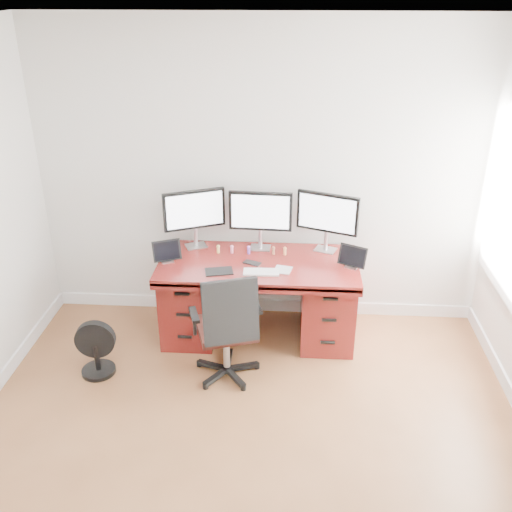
# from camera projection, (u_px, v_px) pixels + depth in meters

# --- Properties ---
(ground) EXTENTS (4.50, 4.50, 0.00)m
(ground) POSITION_uv_depth(u_px,v_px,m) (240.00, 497.00, 3.57)
(ground) COLOR brown
(ground) RESTS_ON ground
(back_wall) EXTENTS (4.00, 0.10, 2.70)m
(back_wall) POSITION_uv_depth(u_px,v_px,m) (262.00, 178.00, 5.00)
(back_wall) COLOR silver
(back_wall) RESTS_ON ground
(desk) EXTENTS (1.70, 0.80, 0.75)m
(desk) POSITION_uv_depth(u_px,v_px,m) (259.00, 295.00, 5.04)
(desk) COLOR #591411
(desk) RESTS_ON ground
(office_chair) EXTENTS (0.64, 0.64, 0.96)m
(office_chair) POSITION_uv_depth(u_px,v_px,m) (227.00, 344.00, 4.51)
(office_chair) COLOR black
(office_chair) RESTS_ON ground
(floor_fan) EXTENTS (0.33, 0.28, 0.47)m
(floor_fan) POSITION_uv_depth(u_px,v_px,m) (96.00, 349.00, 4.60)
(floor_fan) COLOR black
(floor_fan) RESTS_ON ground
(monitor_left) EXTENTS (0.52, 0.26, 0.53)m
(monitor_left) POSITION_uv_depth(u_px,v_px,m) (194.00, 212.00, 4.98)
(monitor_left) COLOR silver
(monitor_left) RESTS_ON desk
(monitor_center) EXTENTS (0.55, 0.15, 0.53)m
(monitor_center) POSITION_uv_depth(u_px,v_px,m) (260.00, 213.00, 4.95)
(monitor_center) COLOR silver
(monitor_center) RESTS_ON desk
(monitor_right) EXTENTS (0.53, 0.23, 0.53)m
(monitor_right) POSITION_uv_depth(u_px,v_px,m) (327.00, 215.00, 4.91)
(monitor_right) COLOR silver
(monitor_right) RESTS_ON desk
(tablet_left) EXTENTS (0.25, 0.16, 0.19)m
(tablet_left) POSITION_uv_depth(u_px,v_px,m) (167.00, 253.00, 4.82)
(tablet_left) COLOR silver
(tablet_left) RESTS_ON desk
(tablet_right) EXTENTS (0.24, 0.17, 0.19)m
(tablet_right) POSITION_uv_depth(u_px,v_px,m) (352.00, 258.00, 4.73)
(tablet_right) COLOR silver
(tablet_right) RESTS_ON desk
(keyboard) EXTENTS (0.30, 0.14, 0.01)m
(keyboard) POSITION_uv_depth(u_px,v_px,m) (261.00, 272.00, 4.67)
(keyboard) COLOR silver
(keyboard) RESTS_ON desk
(trackpad) EXTENTS (0.16, 0.16, 0.01)m
(trackpad) POSITION_uv_depth(u_px,v_px,m) (283.00, 270.00, 4.71)
(trackpad) COLOR silver
(trackpad) RESTS_ON desk
(drawing_tablet) EXTENTS (0.25, 0.19, 0.01)m
(drawing_tablet) POSITION_uv_depth(u_px,v_px,m) (219.00, 271.00, 4.69)
(drawing_tablet) COLOR black
(drawing_tablet) RESTS_ON desk
(phone) EXTENTS (0.16, 0.13, 0.01)m
(phone) POSITION_uv_depth(u_px,v_px,m) (252.00, 263.00, 4.82)
(phone) COLOR black
(phone) RESTS_ON desk
(figurine_yellow) EXTENTS (0.03, 0.03, 0.08)m
(figurine_yellow) POSITION_uv_depth(u_px,v_px,m) (218.00, 248.00, 4.99)
(figurine_yellow) COLOR #D8B75A
(figurine_yellow) RESTS_ON desk
(figurine_pink) EXTENTS (0.03, 0.03, 0.08)m
(figurine_pink) POSITION_uv_depth(u_px,v_px,m) (232.00, 249.00, 4.99)
(figurine_pink) COLOR pink
(figurine_pink) RESTS_ON desk
(figurine_purple) EXTENTS (0.03, 0.03, 0.08)m
(figurine_purple) POSITION_uv_depth(u_px,v_px,m) (249.00, 249.00, 4.98)
(figurine_purple) COLOR #A256D7
(figurine_purple) RESTS_ON desk
(figurine_brown) EXTENTS (0.03, 0.03, 0.08)m
(figurine_brown) POSITION_uv_depth(u_px,v_px,m) (273.00, 250.00, 4.96)
(figurine_brown) COLOR #95583D
(figurine_brown) RESTS_ON desk
(figurine_orange) EXTENTS (0.03, 0.03, 0.08)m
(figurine_orange) POSITION_uv_depth(u_px,v_px,m) (285.00, 250.00, 4.96)
(figurine_orange) COLOR #E99652
(figurine_orange) RESTS_ON desk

